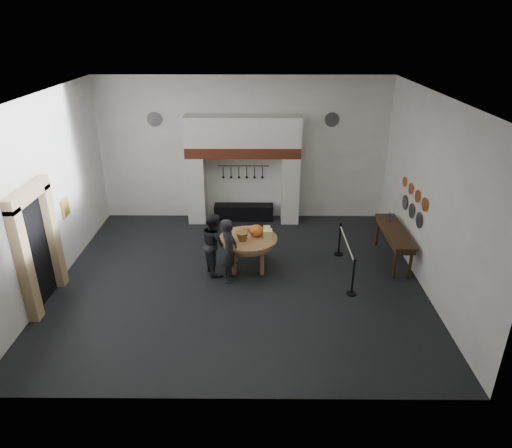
{
  "coord_description": "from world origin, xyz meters",
  "views": [
    {
      "loc": [
        0.49,
        -9.94,
        6.03
      ],
      "look_at": [
        0.42,
        0.36,
        1.35
      ],
      "focal_mm": 32.0,
      "sensor_mm": 36.0,
      "label": 1
    }
  ],
  "objects_px": {
    "iron_range": "(244,212)",
    "visitor_far": "(214,243)",
    "barrier_post_far": "(339,240)",
    "side_table": "(395,231)",
    "work_table": "(248,239)",
    "visitor_near": "(229,250)",
    "barrier_post_near": "(353,278)"
  },
  "relations": [
    {
      "from": "barrier_post_near",
      "to": "work_table",
      "type": "bearing_deg",
      "value": 153.17
    },
    {
      "from": "work_table",
      "to": "visitor_far",
      "type": "xyz_separation_m",
      "value": [
        -0.86,
        -0.21,
        -0.03
      ]
    },
    {
      "from": "iron_range",
      "to": "visitor_near",
      "type": "distance_m",
      "value": 3.82
    },
    {
      "from": "iron_range",
      "to": "visitor_near",
      "type": "xyz_separation_m",
      "value": [
        -0.24,
        -3.77,
        0.58
      ]
    },
    {
      "from": "work_table",
      "to": "barrier_post_far",
      "type": "height_order",
      "value": "barrier_post_far"
    },
    {
      "from": "barrier_post_near",
      "to": "barrier_post_far",
      "type": "xyz_separation_m",
      "value": [
        0.0,
        2.0,
        0.0
      ]
    },
    {
      "from": "work_table",
      "to": "visitor_near",
      "type": "distance_m",
      "value": 0.77
    },
    {
      "from": "visitor_far",
      "to": "barrier_post_far",
      "type": "relative_size",
      "value": 1.8
    },
    {
      "from": "barrier_post_far",
      "to": "visitor_near",
      "type": "bearing_deg",
      "value": -155.36
    },
    {
      "from": "iron_range",
      "to": "barrier_post_far",
      "type": "height_order",
      "value": "barrier_post_far"
    },
    {
      "from": "iron_range",
      "to": "visitor_far",
      "type": "height_order",
      "value": "visitor_far"
    },
    {
      "from": "work_table",
      "to": "barrier_post_near",
      "type": "relative_size",
      "value": 1.66
    },
    {
      "from": "visitor_far",
      "to": "barrier_post_far",
      "type": "distance_m",
      "value": 3.5
    },
    {
      "from": "barrier_post_far",
      "to": "barrier_post_near",
      "type": "bearing_deg",
      "value": -90.0
    },
    {
      "from": "side_table",
      "to": "barrier_post_far",
      "type": "distance_m",
      "value": 1.48
    },
    {
      "from": "iron_range",
      "to": "barrier_post_far",
      "type": "bearing_deg",
      "value": -41.73
    },
    {
      "from": "side_table",
      "to": "barrier_post_near",
      "type": "bearing_deg",
      "value": -129.29
    },
    {
      "from": "visitor_far",
      "to": "barrier_post_far",
      "type": "xyz_separation_m",
      "value": [
        3.35,
        0.95,
        -0.36
      ]
    },
    {
      "from": "iron_range",
      "to": "work_table",
      "type": "height_order",
      "value": "work_table"
    },
    {
      "from": "visitor_near",
      "to": "barrier_post_far",
      "type": "height_order",
      "value": "visitor_near"
    },
    {
      "from": "visitor_near",
      "to": "barrier_post_near",
      "type": "height_order",
      "value": "visitor_near"
    },
    {
      "from": "barrier_post_far",
      "to": "side_table",
      "type": "bearing_deg",
      "value": -12.29
    },
    {
      "from": "iron_range",
      "to": "visitor_near",
      "type": "height_order",
      "value": "visitor_near"
    },
    {
      "from": "work_table",
      "to": "side_table",
      "type": "distance_m",
      "value": 3.9
    },
    {
      "from": "visitor_near",
      "to": "barrier_post_near",
      "type": "xyz_separation_m",
      "value": [
        2.95,
        -0.65,
        -0.38
      ]
    },
    {
      "from": "iron_range",
      "to": "work_table",
      "type": "xyz_separation_m",
      "value": [
        0.22,
        -3.16,
        0.59
      ]
    },
    {
      "from": "side_table",
      "to": "barrier_post_far",
      "type": "xyz_separation_m",
      "value": [
        -1.39,
        0.3,
        -0.42
      ]
    },
    {
      "from": "visitor_far",
      "to": "work_table",
      "type": "bearing_deg",
      "value": -98.97
    },
    {
      "from": "work_table",
      "to": "visitor_near",
      "type": "bearing_deg",
      "value": -126.79
    },
    {
      "from": "visitor_far",
      "to": "barrier_post_near",
      "type": "relative_size",
      "value": 1.8
    },
    {
      "from": "visitor_near",
      "to": "visitor_far",
      "type": "relative_size",
      "value": 1.02
    },
    {
      "from": "barrier_post_far",
      "to": "work_table",
      "type": "bearing_deg",
      "value": -163.46
    }
  ]
}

